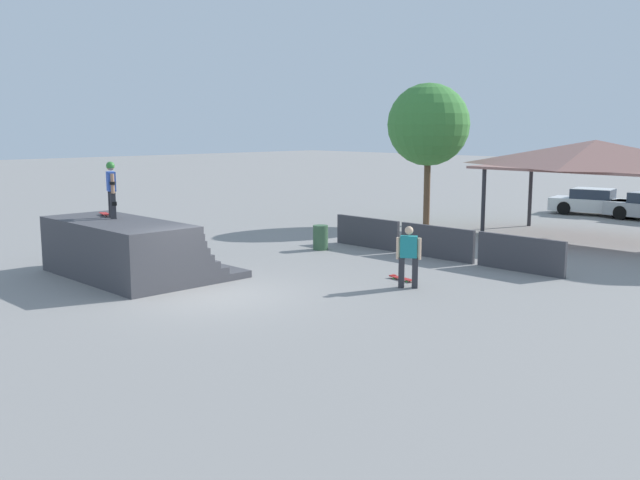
# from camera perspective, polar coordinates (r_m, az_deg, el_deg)

# --- Properties ---
(ground_plane) EXTENTS (160.00, 160.00, 0.00)m
(ground_plane) POSITION_cam_1_polar(r_m,az_deg,el_deg) (18.27, -8.67, -4.39)
(ground_plane) COLOR gray
(quarter_pipe_ramp) EXTENTS (5.17, 3.79, 1.61)m
(quarter_pipe_ramp) POSITION_cam_1_polar(r_m,az_deg,el_deg) (20.92, -15.15, -0.86)
(quarter_pipe_ramp) COLOR #424247
(quarter_pipe_ramp) RESTS_ON ground
(skater_on_deck) EXTENTS (0.70, 0.38, 1.62)m
(skater_on_deck) POSITION_cam_1_polar(r_m,az_deg,el_deg) (21.28, -16.36, 4.19)
(skater_on_deck) COLOR #2D2D33
(skater_on_deck) RESTS_ON quarter_pipe_ramp
(skateboard_on_deck) EXTENTS (0.81, 0.39, 0.09)m
(skateboard_on_deck) POSITION_cam_1_polar(r_m,az_deg,el_deg) (21.97, -16.78, 2.01)
(skateboard_on_deck) COLOR silver
(skateboard_on_deck) RESTS_ON quarter_pipe_ramp
(bystander_walking) EXTENTS (0.60, 0.47, 1.64)m
(bystander_walking) POSITION_cam_1_polar(r_m,az_deg,el_deg) (18.85, 7.10, -1.10)
(bystander_walking) COLOR #2D2D33
(bystander_walking) RESTS_ON ground
(skateboard_on_ground) EXTENTS (0.87, 0.30, 0.09)m
(skateboard_on_ground) POSITION_cam_1_polar(r_m,az_deg,el_deg) (19.94, 6.50, -3.04)
(skateboard_on_ground) COLOR green
(skateboard_on_ground) RESTS_ON ground
(barrier_fence) EXTENTS (8.87, 0.12, 1.05)m
(barrier_fence) POSITION_cam_1_polar(r_m,az_deg,el_deg) (23.30, 9.32, -0.18)
(barrier_fence) COLOR #3D3D42
(barrier_fence) RESTS_ON ground
(pavilion_shelter) EXTENTS (8.41, 4.23, 3.74)m
(pavilion_shelter) POSITION_cam_1_polar(r_m,az_deg,el_deg) (28.45, 21.15, 6.31)
(pavilion_shelter) COLOR #2D2D33
(pavilion_shelter) RESTS_ON ground
(tree_far_back) EXTENTS (3.50, 3.50, 6.06)m
(tree_far_back) POSITION_cam_1_polar(r_m,az_deg,el_deg) (31.03, 8.67, 9.09)
(tree_far_back) COLOR brown
(tree_far_back) RESTS_ON ground
(trash_bin) EXTENTS (0.52, 0.52, 0.85)m
(trash_bin) POSITION_cam_1_polar(r_m,az_deg,el_deg) (24.64, 0.04, 0.20)
(trash_bin) COLOR #385B3D
(trash_bin) RESTS_ON ground
(parked_car_white) EXTENTS (4.27, 2.43, 1.27)m
(parked_car_white) POSITION_cam_1_polar(r_m,az_deg,el_deg) (36.87, 21.08, 2.82)
(parked_car_white) COLOR silver
(parked_car_white) RESTS_ON ground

